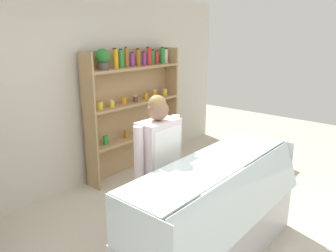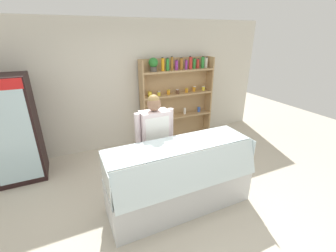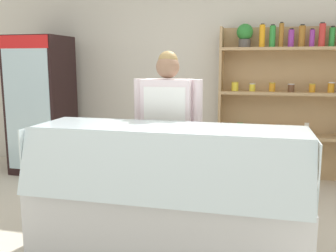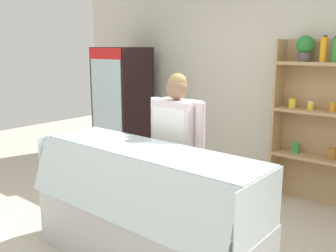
{
  "view_description": "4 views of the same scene",
  "coord_description": "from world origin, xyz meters",
  "px_view_note": "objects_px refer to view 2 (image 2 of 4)",
  "views": [
    {
      "loc": [
        -2.34,
        -1.5,
        2.15
      ],
      "look_at": [
        0.07,
        0.54,
        1.25
      ],
      "focal_mm": 35.0,
      "sensor_mm": 36.0,
      "label": 1
    },
    {
      "loc": [
        -1.22,
        -2.43,
        2.4
      ],
      "look_at": [
        0.2,
        0.66,
        1.0
      ],
      "focal_mm": 24.0,
      "sensor_mm": 36.0,
      "label": 2
    },
    {
      "loc": [
        0.7,
        -2.7,
        1.49
      ],
      "look_at": [
        -0.07,
        0.49,
        0.92
      ],
      "focal_mm": 40.0,
      "sensor_mm": 36.0,
      "label": 3
    },
    {
      "loc": [
        2.07,
        -2.16,
        1.81
      ],
      "look_at": [
        -0.24,
        0.61,
        1.05
      ],
      "focal_mm": 40.0,
      "sensor_mm": 36.0,
      "label": 4
    }
  ],
  "objects_px": {
    "drinks_fridge": "(14,130)",
    "shop_clerk": "(155,136)",
    "shelving_unit": "(176,94)",
    "deli_display_case": "(179,188)"
  },
  "relations": [
    {
      "from": "drinks_fridge",
      "to": "shelving_unit",
      "type": "distance_m",
      "value": 3.23
    },
    {
      "from": "drinks_fridge",
      "to": "shop_clerk",
      "type": "distance_m",
      "value": 2.39
    },
    {
      "from": "shelving_unit",
      "to": "drinks_fridge",
      "type": "bearing_deg",
      "value": -173.59
    },
    {
      "from": "shelving_unit",
      "to": "deli_display_case",
      "type": "bearing_deg",
      "value": -115.11
    },
    {
      "from": "shelving_unit",
      "to": "shop_clerk",
      "type": "distance_m",
      "value": 1.98
    },
    {
      "from": "drinks_fridge",
      "to": "shop_clerk",
      "type": "height_order",
      "value": "drinks_fridge"
    },
    {
      "from": "drinks_fridge",
      "to": "shop_clerk",
      "type": "xyz_separation_m",
      "value": [
        2.04,
        -1.23,
        0.02
      ]
    },
    {
      "from": "drinks_fridge",
      "to": "deli_display_case",
      "type": "xyz_separation_m",
      "value": [
        2.18,
        -1.83,
        -0.6
      ]
    },
    {
      "from": "drinks_fridge",
      "to": "shelving_unit",
      "type": "height_order",
      "value": "shelving_unit"
    },
    {
      "from": "shelving_unit",
      "to": "deli_display_case",
      "type": "height_order",
      "value": "shelving_unit"
    }
  ]
}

